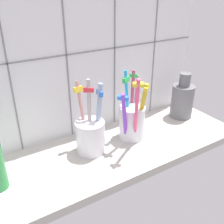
% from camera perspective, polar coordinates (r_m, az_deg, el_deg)
% --- Properties ---
extents(counter_slab, '(0.64, 0.22, 0.02)m').
position_cam_1_polar(counter_slab, '(0.65, 0.86, -8.28)').
color(counter_slab, '#BCB7AD').
rests_on(counter_slab, ground).
extents(tile_wall_back, '(0.64, 0.02, 0.45)m').
position_cam_1_polar(tile_wall_back, '(0.65, -4.84, 12.87)').
color(tile_wall_back, white).
rests_on(tile_wall_back, ground).
extents(toothbrush_cup_left, '(0.07, 0.08, 0.17)m').
position_cam_1_polar(toothbrush_cup_left, '(0.61, -4.66, -4.68)').
color(toothbrush_cup_left, silver).
rests_on(toothbrush_cup_left, counter_slab).
extents(toothbrush_cup_right, '(0.10, 0.11, 0.18)m').
position_cam_1_polar(toothbrush_cup_right, '(0.65, 4.38, -1.52)').
color(toothbrush_cup_right, silver).
rests_on(toothbrush_cup_right, counter_slab).
extents(ceramic_vase, '(0.06, 0.06, 0.13)m').
position_cam_1_polar(ceramic_vase, '(0.78, 14.91, 2.63)').
color(ceramic_vase, slate).
rests_on(ceramic_vase, counter_slab).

